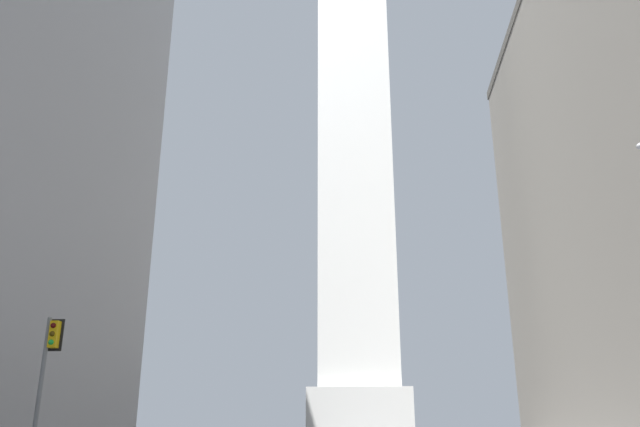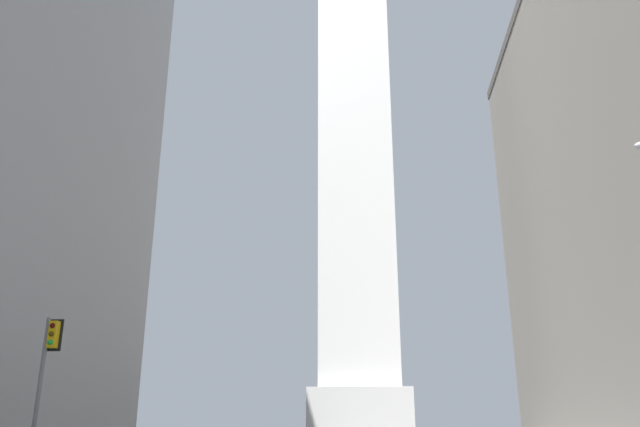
{
  "view_description": "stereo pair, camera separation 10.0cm",
  "coord_description": "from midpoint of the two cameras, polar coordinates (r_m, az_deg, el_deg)",
  "views": [
    {
      "loc": [
        1.6,
        -2.75,
        1.73
      ],
      "look_at": [
        -2.54,
        43.23,
        17.4
      ],
      "focal_mm": 35.0,
      "sensor_mm": 36.0,
      "label": 1
    },
    {
      "loc": [
        1.7,
        -2.74,
        1.73
      ],
      "look_at": [
        -2.54,
        43.23,
        17.4
      ],
      "focal_mm": 35.0,
      "sensor_mm": 36.0,
      "label": 2
    }
  ],
  "objects": [
    {
      "name": "traffic_light_mid_left",
      "position": [
        28.44,
        -23.85,
        -12.76
      ],
      "size": [
        0.77,
        0.5,
        5.97
      ],
      "color": "slate",
      "rests_on": "ground_plane"
    },
    {
      "name": "obelisk",
      "position": [
        66.46,
        3.21,
        7.98
      ],
      "size": [
        9.1,
        9.1,
        65.58
      ],
      "color": "silver",
      "rests_on": "ground_plane"
    }
  ]
}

